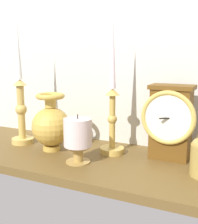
# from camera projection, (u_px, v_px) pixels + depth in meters

# --- Properties ---
(ground_plane) EXTENTS (1.00, 0.36, 0.02)m
(ground_plane) POSITION_uv_depth(u_px,v_px,m) (83.00, 159.00, 0.93)
(ground_plane) COLOR brown
(back_wall) EXTENTS (1.20, 0.02, 0.65)m
(back_wall) POSITION_uv_depth(u_px,v_px,m) (109.00, 48.00, 1.03)
(back_wall) COLOR silver
(back_wall) RESTS_ON ground_plane
(mantel_clock) EXTENTS (0.16, 0.10, 0.22)m
(mantel_clock) POSITION_uv_depth(u_px,v_px,m) (170.00, 121.00, 0.88)
(mantel_clock) COLOR brown
(mantel_clock) RESTS_ON ground_plane
(candlestick_tall_left) EXTENTS (0.08, 0.08, 0.42)m
(candlestick_tall_left) POSITION_uv_depth(u_px,v_px,m) (21.00, 105.00, 1.03)
(candlestick_tall_left) COLOR tan
(candlestick_tall_left) RESTS_ON ground_plane
(candlestick_tall_center) EXTENTS (0.08, 0.08, 0.42)m
(candlestick_tall_center) POSITION_uv_depth(u_px,v_px,m) (112.00, 110.00, 0.92)
(candlestick_tall_center) COLOR gold
(candlestick_tall_center) RESTS_ON ground_plane
(brass_vase_bulbous) EXTENTS (0.12, 0.12, 0.18)m
(brass_vase_bulbous) POSITION_uv_depth(u_px,v_px,m) (51.00, 125.00, 0.97)
(brass_vase_bulbous) COLOR gold
(brass_vase_bulbous) RESTS_ON ground_plane
(pillar_candle_front) EXTENTS (0.08, 0.08, 0.14)m
(pillar_candle_front) POSITION_uv_depth(u_px,v_px,m) (78.00, 136.00, 0.85)
(pillar_candle_front) COLOR #B49048
(pillar_candle_front) RESTS_ON ground_plane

